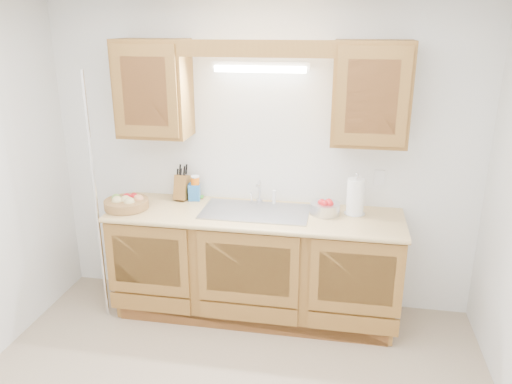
% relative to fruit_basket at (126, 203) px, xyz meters
% --- Properties ---
extents(room, '(3.52, 3.50, 2.50)m').
position_rel_fruit_basket_xyz_m(room, '(1.03, -1.10, 0.30)').
color(room, tan).
rests_on(room, ground).
extents(base_cabinets, '(2.20, 0.60, 0.86)m').
position_rel_fruit_basket_xyz_m(base_cabinets, '(1.03, 0.10, -0.51)').
color(base_cabinets, brown).
rests_on(base_cabinets, ground).
extents(countertop, '(2.30, 0.63, 0.04)m').
position_rel_fruit_basket_xyz_m(countertop, '(1.03, 0.08, -0.07)').
color(countertop, tan).
rests_on(countertop, base_cabinets).
extents(upper_cabinet_left, '(0.55, 0.33, 0.75)m').
position_rel_fruit_basket_xyz_m(upper_cabinet_left, '(0.20, 0.23, 0.88)').
color(upper_cabinet_left, brown).
rests_on(upper_cabinet_left, room).
extents(upper_cabinet_right, '(0.55, 0.33, 0.75)m').
position_rel_fruit_basket_xyz_m(upper_cabinet_right, '(1.86, 0.23, 0.88)').
color(upper_cabinet_right, brown).
rests_on(upper_cabinet_right, room).
extents(valance, '(2.20, 0.05, 0.12)m').
position_rel_fruit_basket_xyz_m(valance, '(1.03, 0.09, 1.19)').
color(valance, brown).
rests_on(valance, room).
extents(fluorescent_fixture, '(0.76, 0.08, 0.08)m').
position_rel_fruit_basket_xyz_m(fluorescent_fixture, '(1.03, 0.31, 1.05)').
color(fluorescent_fixture, white).
rests_on(fluorescent_fixture, room).
extents(sink, '(0.84, 0.46, 0.36)m').
position_rel_fruit_basket_xyz_m(sink, '(1.03, 0.10, -0.12)').
color(sink, '#9E9EA3').
rests_on(sink, countertop).
extents(wire_shelf_pole, '(0.03, 0.03, 2.00)m').
position_rel_fruit_basket_xyz_m(wire_shelf_pole, '(-0.17, -0.17, 0.05)').
color(wire_shelf_pole, silver).
rests_on(wire_shelf_pole, ground).
extents(outlet_plate, '(0.08, 0.01, 0.12)m').
position_rel_fruit_basket_xyz_m(outlet_plate, '(1.98, 0.39, 0.20)').
color(outlet_plate, white).
rests_on(outlet_plate, room).
extents(fruit_basket, '(0.41, 0.41, 0.11)m').
position_rel_fruit_basket_xyz_m(fruit_basket, '(0.00, 0.00, 0.00)').
color(fruit_basket, '#A97544').
rests_on(fruit_basket, countertop).
extents(knife_block, '(0.12, 0.18, 0.31)m').
position_rel_fruit_basket_xyz_m(knife_block, '(0.37, 0.29, 0.06)').
color(knife_block, brown).
rests_on(knife_block, countertop).
extents(orange_canister, '(0.09, 0.09, 0.21)m').
position_rel_fruit_basket_xyz_m(orange_canister, '(0.49, 0.28, 0.06)').
color(orange_canister, orange).
rests_on(orange_canister, countertop).
extents(soap_bottle, '(0.11, 0.11, 0.21)m').
position_rel_fruit_basket_xyz_m(soap_bottle, '(0.48, 0.29, 0.06)').
color(soap_bottle, blue).
rests_on(soap_bottle, countertop).
extents(sponge, '(0.10, 0.07, 0.02)m').
position_rel_fruit_basket_xyz_m(sponge, '(0.49, 0.34, -0.04)').
color(sponge, '#CC333F').
rests_on(sponge, countertop).
extents(paper_towel, '(0.16, 0.16, 0.34)m').
position_rel_fruit_basket_xyz_m(paper_towel, '(1.80, 0.19, 0.09)').
color(paper_towel, silver).
rests_on(paper_towel, countertop).
extents(apple_bowl, '(0.26, 0.26, 0.12)m').
position_rel_fruit_basket_xyz_m(apple_bowl, '(1.57, 0.16, 0.00)').
color(apple_bowl, silver).
rests_on(apple_bowl, countertop).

